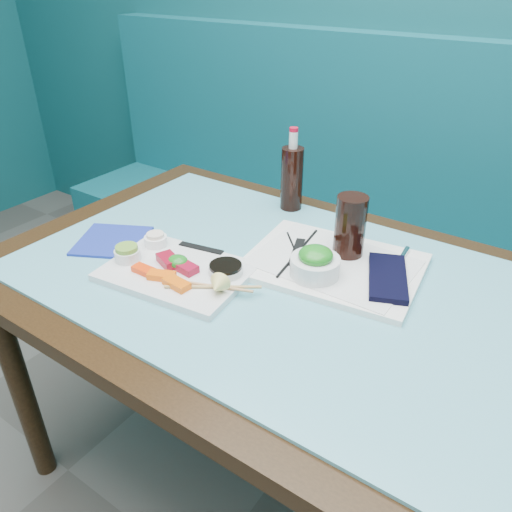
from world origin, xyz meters
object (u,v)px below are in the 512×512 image
Objects in this scene: dining_table at (278,307)px; serving_tray at (333,265)px; booth_bench at (391,262)px; cola_glass at (350,226)px; blue_napkin at (112,241)px; seaweed_bowl at (315,267)px; cola_bottle_body at (292,179)px; sashimi_plate at (177,272)px.

serving_tray is at bearing 49.90° from dining_table.
booth_bench is 19.73× the size of cola_glass.
cola_glass reaches higher than blue_napkin.
booth_bench reaches higher than seaweed_bowl.
seaweed_bowl is 0.66× the size of blue_napkin.
booth_bench reaches higher than serving_tray.
cola_bottle_body reaches higher than dining_table.
cola_bottle_body is 0.53m from blue_napkin.
sashimi_plate is at bearing -146.49° from dining_table.
cola_glass is (0.10, -0.68, 0.47)m from booth_bench.
dining_table is 8.20× the size of blue_napkin.
sashimi_plate is 0.81× the size of serving_tray.
sashimi_plate is (-0.20, -0.97, 0.39)m from booth_bench.
blue_napkin is at bearing -115.21° from booth_bench.
booth_bench is 26.48× the size of seaweed_bowl.
blue_napkin is (-0.53, -0.21, -0.00)m from serving_tray.
serving_tray is at bearing -42.04° from cola_bottle_body.
booth_bench is 0.84m from serving_tray.
sashimi_plate is (-0.20, -0.13, 0.10)m from dining_table.
cola_glass is at bearing 26.20° from blue_napkin.
dining_table is 0.42m from cola_bottle_body.
dining_table is 7.66× the size of cola_bottle_body.
cola_glass is (0.01, 0.05, 0.08)m from serving_tray.
cola_glass is at bearing 37.80° from sashimi_plate.
dining_table is 12.36× the size of seaweed_bowl.
blue_napkin is (-0.25, 0.02, -0.01)m from sashimi_plate.
sashimi_plate is 2.90× the size of seaweed_bowl.
seaweed_bowl is 0.40m from cola_bottle_body.
blue_napkin reaches higher than dining_table.
dining_table is at bearing -121.55° from cola_glass.
cola_glass is 0.32m from cola_bottle_body.
booth_bench reaches higher than cola_bottle_body.
serving_tray is 3.56× the size of seaweed_bowl.
sashimi_plate is 1.80× the size of cola_bottle_body.
booth_bench is 1.12m from blue_napkin.
blue_napkin is at bearing -166.35° from dining_table.
sashimi_plate is 0.42m from cola_glass.
booth_bench is 0.89m from dining_table.
seaweed_bowl reaches higher than blue_napkin.
booth_bench is 9.14× the size of sashimi_plate.
cola_glass is (0.30, 0.29, 0.08)m from sashimi_plate.
dining_table is at bearing -159.37° from seaweed_bowl.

